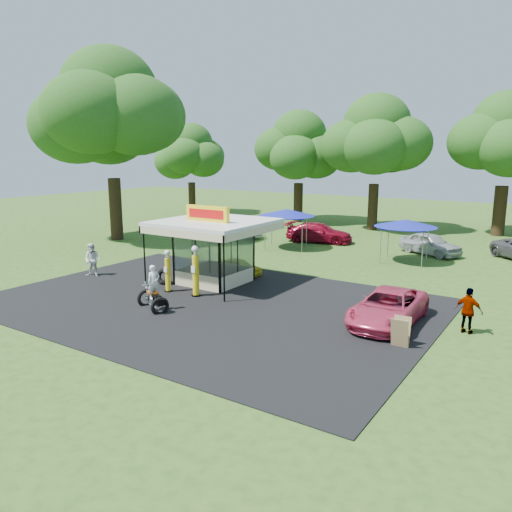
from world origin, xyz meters
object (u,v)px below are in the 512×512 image
object	(u,v)px
motorcycle	(154,292)
gas_pump_right	(196,272)
bg_car_b	(319,233)
tent_west	(287,213)
spectator_west	(92,260)
bg_car_c	(430,244)
tent_east	(406,224)
gas_station_kiosk	(214,250)
kiosk_car	(238,267)
bg_car_a	(241,229)
pink_sedan	(388,307)
spectator_east_b	(468,311)
a_frame_sign	(401,332)
gas_pump_left	(168,272)

from	to	relation	value
motorcycle	gas_pump_right	bearing A→B (deg)	108.44
bg_car_b	tent_west	world-z (taller)	tent_west
spectator_west	tent_west	size ratio (longest dim) A/B	0.46
bg_car_c	tent_east	world-z (taller)	tent_east
gas_station_kiosk	tent_east	size ratio (longest dim) A/B	1.39
kiosk_car	bg_car_b	size ratio (longest dim) A/B	0.55
bg_car_b	tent_east	bearing A→B (deg)	-125.20
motorcycle	bg_car_a	xyz separation A→B (m)	(-7.99, 18.16, -0.16)
gas_pump_right	motorcycle	bearing A→B (deg)	-93.36
motorcycle	pink_sedan	size ratio (longest dim) A/B	0.43
gas_station_kiosk	bg_car_b	distance (m)	14.32
spectator_east_b	pink_sedan	bearing A→B (deg)	19.98
a_frame_sign	tent_west	xyz separation A→B (m)	(-12.82, 14.21, 2.02)
motorcycle	kiosk_car	xyz separation A→B (m)	(-0.66, 7.40, -0.35)
kiosk_car	tent_east	world-z (taller)	tent_east
kiosk_car	bg_car_b	world-z (taller)	bg_car_b
gas_pump_right	bg_car_c	xyz separation A→B (m)	(6.82, 16.58, -0.46)
kiosk_car	spectator_east_b	world-z (taller)	spectator_east_b
motorcycle	tent_east	distance (m)	17.20
pink_sedan	spectator_east_b	world-z (taller)	spectator_east_b
bg_car_c	tent_west	world-z (taller)	tent_west
spectator_east_b	tent_east	distance (m)	12.97
motorcycle	bg_car_a	bearing A→B (deg)	135.55
gas_pump_right	tent_east	distance (m)	14.64
gas_station_kiosk	tent_west	distance (m)	10.91
bg_car_a	a_frame_sign	bearing A→B (deg)	-114.31
pink_sedan	spectator_east_b	xyz separation A→B (m)	(2.93, 0.59, 0.21)
gas_pump_left	tent_east	distance (m)	15.55
spectator_east_b	tent_west	bearing A→B (deg)	-29.43
gas_station_kiosk	kiosk_car	xyz separation A→B (m)	(-0.00, 2.21, -1.30)
pink_sedan	bg_car_a	size ratio (longest dim) A/B	1.22
motorcycle	a_frame_sign	distance (m)	10.56
gas_pump_left	a_frame_sign	distance (m)	11.96
motorcycle	bg_car_b	world-z (taller)	motorcycle
gas_pump_right	pink_sedan	bearing A→B (deg)	7.99
gas_station_kiosk	bg_car_b	bearing A→B (deg)	93.31
gas_pump_left	tent_west	world-z (taller)	tent_west
a_frame_sign	tent_east	size ratio (longest dim) A/B	0.28
motorcycle	bg_car_c	world-z (taller)	motorcycle
spectator_west	tent_east	bearing A→B (deg)	22.62
gas_pump_left	bg_car_a	size ratio (longest dim) A/B	0.53
gas_station_kiosk	a_frame_sign	distance (m)	11.67
spectator_east_b	bg_car_a	bearing A→B (deg)	-25.46
gas_pump_right	kiosk_car	world-z (taller)	gas_pump_right
gas_pump_left	bg_car_c	world-z (taller)	gas_pump_left
bg_car_a	bg_car_c	xyz separation A→B (m)	(14.96, 1.10, 0.07)
gas_pump_left	spectator_west	size ratio (longest dim) A/B	1.14
pink_sedan	tent_west	bearing A→B (deg)	132.77
pink_sedan	tent_east	size ratio (longest dim) A/B	1.28
tent_west	tent_east	distance (m)	8.60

